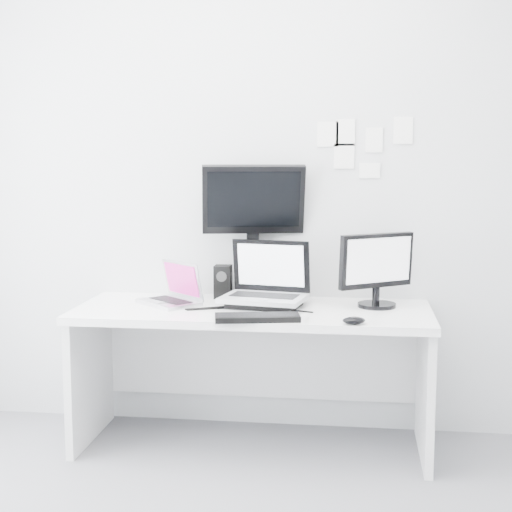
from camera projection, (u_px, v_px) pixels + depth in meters
The scene contains 15 objects.
back_wall at pixel (261, 183), 4.15m from camera, with size 3.60×3.60×0.00m, color #BBBEC0.
desk at pixel (253, 378), 3.94m from camera, with size 1.80×0.70×0.73m, color white.
macbook at pixel (168, 282), 3.97m from camera, with size 0.31×0.23×0.23m, color silver.
speaker at pixel (223, 282), 4.15m from camera, with size 0.09×0.09×0.18m, color black.
dell_laptop at pixel (263, 274), 3.89m from camera, with size 0.41×0.32×0.34m, color #B6B8BD.
rear_monitor at pixel (253, 230), 4.13m from camera, with size 0.55×0.20×0.74m, color black.
samsung_monitor at pixel (377, 269), 3.89m from camera, with size 0.43×0.20×0.39m, color black.
keyboard at pixel (257, 317), 3.60m from camera, with size 0.40×0.14×0.03m, color black.
mouse at pixel (354, 321), 3.52m from camera, with size 0.11×0.07×0.04m, color black.
wall_note_0 at pixel (345, 132), 4.05m from camera, with size 0.10×0.00×0.14m, color white.
wall_note_1 at pixel (374, 140), 4.04m from camera, with size 0.09×0.00×0.13m, color white.
wall_note_2 at pixel (403, 130), 4.01m from camera, with size 0.10×0.00×0.14m, color white.
wall_note_3 at pixel (370, 170), 4.06m from camera, with size 0.11×0.00×0.08m, color white.
wall_note_4 at pixel (344, 156), 4.07m from camera, with size 0.11×0.00×0.13m, color white.
wall_note_5 at pixel (328, 134), 4.07m from camera, with size 0.11×0.00×0.13m, color white.
Camera 1 is at (0.52, -2.54, 1.50)m, focal length 53.82 mm.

